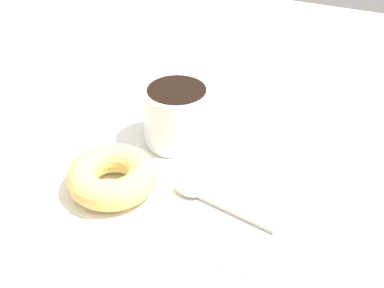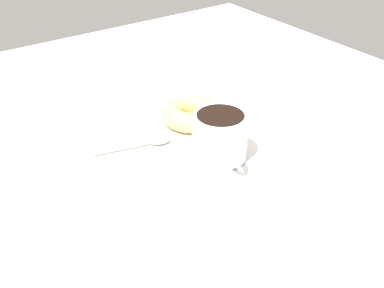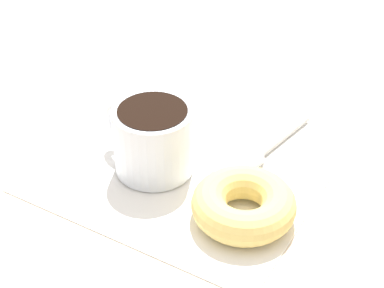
# 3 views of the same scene
# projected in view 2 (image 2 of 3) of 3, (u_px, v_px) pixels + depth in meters

# --- Properties ---
(ground_plane) EXTENTS (1.20, 1.20, 0.02)m
(ground_plane) POSITION_uv_depth(u_px,v_px,m) (173.00, 159.00, 0.85)
(ground_plane) COLOR beige
(napkin) EXTENTS (0.30, 0.30, 0.00)m
(napkin) POSITION_uv_depth(u_px,v_px,m) (192.00, 156.00, 0.84)
(napkin) COLOR white
(napkin) RESTS_ON ground_plane
(coffee_cup) EXTENTS (0.08, 0.11, 0.07)m
(coffee_cup) POSITION_uv_depth(u_px,v_px,m) (220.00, 136.00, 0.81)
(coffee_cup) COLOR silver
(coffee_cup) RESTS_ON napkin
(donut) EXTENTS (0.10, 0.10, 0.03)m
(donut) POSITION_uv_depth(u_px,v_px,m) (191.00, 114.00, 0.92)
(donut) COLOR #E5C66B
(donut) RESTS_ON napkin
(spoon) EXTENTS (0.13, 0.04, 0.01)m
(spoon) POSITION_uv_depth(u_px,v_px,m) (151.00, 142.00, 0.87)
(spoon) COLOR #B7B2A8
(spoon) RESTS_ON napkin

